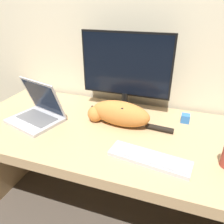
{
  "coord_description": "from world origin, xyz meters",
  "views": [
    {
      "loc": [
        0.4,
        -0.64,
        1.38
      ],
      "look_at": [
        0.06,
        0.36,
        0.84
      ],
      "focal_mm": 35.0,
      "sensor_mm": 36.0,
      "label": 1
    }
  ],
  "objects_px": {
    "laptop": "(38,113)",
    "external_keyboard": "(149,158)",
    "monitor": "(126,69)",
    "cat": "(119,113)"
  },
  "relations": [
    {
      "from": "laptop",
      "to": "external_keyboard",
      "type": "xyz_separation_m",
      "value": [
        0.73,
        -0.16,
        -0.04
      ]
    },
    {
      "from": "monitor",
      "to": "external_keyboard",
      "type": "height_order",
      "value": "monitor"
    },
    {
      "from": "external_keyboard",
      "to": "cat",
      "type": "xyz_separation_m",
      "value": [
        -0.24,
        0.27,
        0.07
      ]
    },
    {
      "from": "monitor",
      "to": "cat",
      "type": "bearing_deg",
      "value": -84.06
    },
    {
      "from": "laptop",
      "to": "monitor",
      "type": "bearing_deg",
      "value": 50.84
    },
    {
      "from": "laptop",
      "to": "cat",
      "type": "xyz_separation_m",
      "value": [
        0.5,
        0.11,
        0.03
      ]
    },
    {
      "from": "cat",
      "to": "external_keyboard",
      "type": "bearing_deg",
      "value": -44.32
    },
    {
      "from": "monitor",
      "to": "laptop",
      "type": "bearing_deg",
      "value": -145.69
    },
    {
      "from": "monitor",
      "to": "external_keyboard",
      "type": "xyz_separation_m",
      "value": [
        0.26,
        -0.49,
        -0.27
      ]
    },
    {
      "from": "external_keyboard",
      "to": "cat",
      "type": "distance_m",
      "value": 0.37
    }
  ]
}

